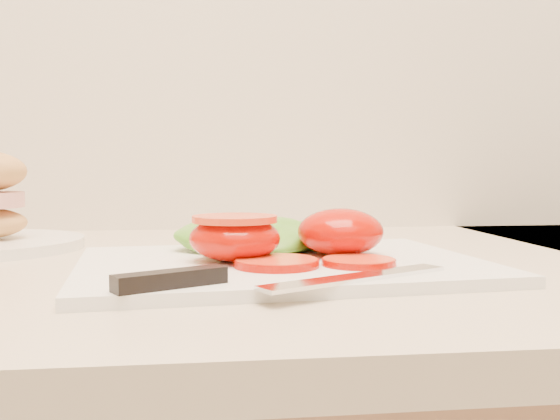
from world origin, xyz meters
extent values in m
cube|color=beige|center=(0.00, 1.68, 0.92)|extent=(3.92, 0.65, 0.03)
cube|color=white|center=(-0.16, 1.61, 0.94)|extent=(0.39, 0.30, 0.01)
ellipsoid|color=#C00D00|center=(-0.10, 1.63, 0.96)|extent=(0.08, 0.08, 0.05)
ellipsoid|color=#C00D00|center=(-0.20, 1.61, 0.96)|extent=(0.08, 0.08, 0.04)
cylinder|color=red|center=(-0.20, 1.61, 0.98)|extent=(0.08, 0.08, 0.01)
cylinder|color=#FF5A29|center=(-0.17, 1.57, 0.94)|extent=(0.07, 0.07, 0.01)
cylinder|color=#FF5A29|center=(-0.10, 1.57, 0.94)|extent=(0.06, 0.06, 0.01)
ellipsoid|color=#64BB31|center=(-0.18, 1.68, 0.95)|extent=(0.16, 0.11, 0.03)
ellipsoid|color=#64BB31|center=(-0.14, 1.69, 0.95)|extent=(0.13, 0.10, 0.02)
cube|color=silver|center=(-0.12, 1.51, 0.94)|extent=(0.16, 0.10, 0.00)
cube|color=black|center=(-0.25, 1.49, 0.95)|extent=(0.08, 0.05, 0.01)
camera|label=1|loc=(-0.23, 1.05, 1.03)|focal=40.00mm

